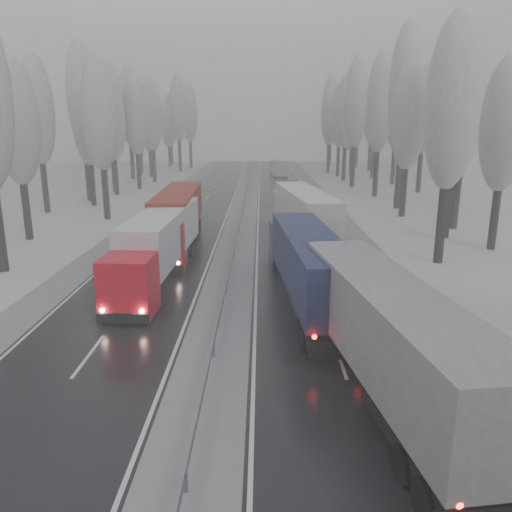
{
  "coord_description": "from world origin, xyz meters",
  "views": [
    {
      "loc": [
        1.96,
        -7.12,
        9.37
      ],
      "look_at": [
        1.7,
        20.26,
        2.2
      ],
      "focal_mm": 35.0,
      "sensor_mm": 36.0,
      "label": 1
    }
  ],
  "objects_px": {
    "box_truck_distant": "(279,167)",
    "truck_red_white": "(159,241)",
    "truck_red_red": "(177,216)",
    "truck_blue_box": "(306,260)",
    "truck_cream_box": "(302,211)",
    "truck_grey_tarp": "(377,322)"
  },
  "relations": [
    {
      "from": "box_truck_distant",
      "to": "truck_red_white",
      "type": "distance_m",
      "value": 67.72
    },
    {
      "from": "truck_red_red",
      "to": "truck_red_white",
      "type": "bearing_deg",
      "value": -90.56
    },
    {
      "from": "truck_blue_box",
      "to": "truck_cream_box",
      "type": "xyz_separation_m",
      "value": [
        0.99,
        15.05,
        0.16
      ]
    },
    {
      "from": "truck_grey_tarp",
      "to": "truck_blue_box",
      "type": "distance_m",
      "value": 9.15
    },
    {
      "from": "truck_blue_box",
      "to": "truck_red_white",
      "type": "distance_m",
      "value": 9.78
    },
    {
      "from": "truck_grey_tarp",
      "to": "truck_blue_box",
      "type": "relative_size",
      "value": 1.04
    },
    {
      "from": "truck_blue_box",
      "to": "truck_red_red",
      "type": "bearing_deg",
      "value": 120.92
    },
    {
      "from": "truck_blue_box",
      "to": "truck_cream_box",
      "type": "bearing_deg",
      "value": 81.65
    },
    {
      "from": "truck_cream_box",
      "to": "truck_red_white",
      "type": "distance_m",
      "value": 14.51
    },
    {
      "from": "truck_cream_box",
      "to": "box_truck_distant",
      "type": "distance_m",
      "value": 56.28
    },
    {
      "from": "truck_cream_box",
      "to": "truck_grey_tarp",
      "type": "bearing_deg",
      "value": -95.41
    },
    {
      "from": "truck_grey_tarp",
      "to": "truck_red_red",
      "type": "bearing_deg",
      "value": 108.66
    },
    {
      "from": "truck_cream_box",
      "to": "truck_red_white",
      "type": "relative_size",
      "value": 1.06
    },
    {
      "from": "truck_cream_box",
      "to": "box_truck_distant",
      "type": "height_order",
      "value": "truck_cream_box"
    },
    {
      "from": "box_truck_distant",
      "to": "truck_red_red",
      "type": "bearing_deg",
      "value": -104.1
    },
    {
      "from": "truck_cream_box",
      "to": "truck_red_white",
      "type": "height_order",
      "value": "truck_cream_box"
    },
    {
      "from": "truck_blue_box",
      "to": "truck_red_red",
      "type": "xyz_separation_m",
      "value": [
        -9.03,
        12.66,
        0.17
      ]
    },
    {
      "from": "truck_blue_box",
      "to": "truck_red_red",
      "type": "relative_size",
      "value": 0.93
    },
    {
      "from": "truck_blue_box",
      "to": "truck_red_white",
      "type": "height_order",
      "value": "truck_red_white"
    },
    {
      "from": "truck_red_white",
      "to": "truck_blue_box",
      "type": "bearing_deg",
      "value": -24.37
    },
    {
      "from": "box_truck_distant",
      "to": "truck_red_red",
      "type": "height_order",
      "value": "truck_red_red"
    },
    {
      "from": "truck_blue_box",
      "to": "truck_red_white",
      "type": "xyz_separation_m",
      "value": [
        -8.77,
        4.32,
        0.03
      ]
    }
  ]
}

